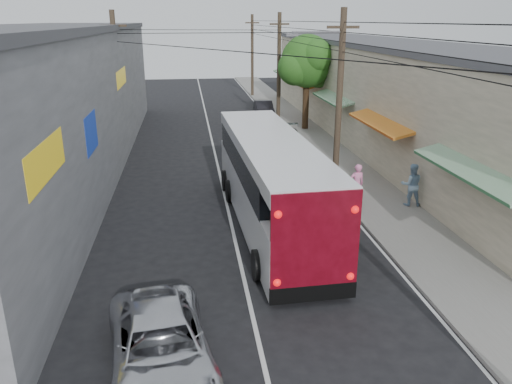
% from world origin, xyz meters
% --- Properties ---
extents(sidewalk, '(3.00, 80.00, 0.12)m').
position_xyz_m(sidewalk, '(6.50, 20.00, 0.06)').
color(sidewalk, slate).
rests_on(sidewalk, ground).
extents(building_right, '(7.09, 40.00, 6.25)m').
position_xyz_m(building_right, '(10.99, 22.00, 3.15)').
color(building_right, beige).
rests_on(building_right, ground).
extents(building_left, '(7.20, 36.00, 7.25)m').
position_xyz_m(building_left, '(-8.50, 18.00, 3.65)').
color(building_left, gray).
rests_on(building_left, ground).
extents(utility_poles, '(11.80, 45.28, 8.00)m').
position_xyz_m(utility_poles, '(3.13, 20.33, 4.13)').
color(utility_poles, '#473828').
rests_on(utility_poles, ground).
extents(street_tree, '(4.40, 4.00, 6.60)m').
position_xyz_m(street_tree, '(6.87, 26.02, 4.67)').
color(street_tree, '#3F2B19').
rests_on(street_tree, ground).
extents(coach_bus, '(3.07, 11.93, 3.41)m').
position_xyz_m(coach_bus, '(1.48, 9.10, 1.77)').
color(coach_bus, white).
rests_on(coach_bus, ground).
extents(jeepney, '(2.83, 5.01, 1.32)m').
position_xyz_m(jeepney, '(-2.30, 1.00, 0.66)').
color(jeepney, silver).
rests_on(jeepney, ground).
extents(parked_suv, '(2.92, 6.00, 1.68)m').
position_xyz_m(parked_suv, '(3.80, 17.95, 0.84)').
color(parked_suv, '#929299').
rests_on(parked_suv, ground).
extents(parked_car_mid, '(2.16, 4.23, 1.38)m').
position_xyz_m(parked_car_mid, '(3.80, 20.46, 0.69)').
color(parked_car_mid, '#25252A').
rests_on(parked_car_mid, ground).
extents(parked_car_far, '(1.49, 3.96, 1.29)m').
position_xyz_m(parked_car_far, '(4.60, 31.21, 0.65)').
color(parked_car_far, black).
rests_on(parked_car_far, ground).
extents(pedestrian_near, '(0.67, 0.47, 1.73)m').
position_xyz_m(pedestrian_near, '(5.40, 10.57, 0.99)').
color(pedestrian_near, pink).
rests_on(pedestrian_near, sidewalk).
extents(pedestrian_far, '(0.99, 0.84, 1.79)m').
position_xyz_m(pedestrian_far, '(7.60, 10.10, 1.02)').
color(pedestrian_far, '#8DB0CD').
rests_on(pedestrian_far, sidewalk).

